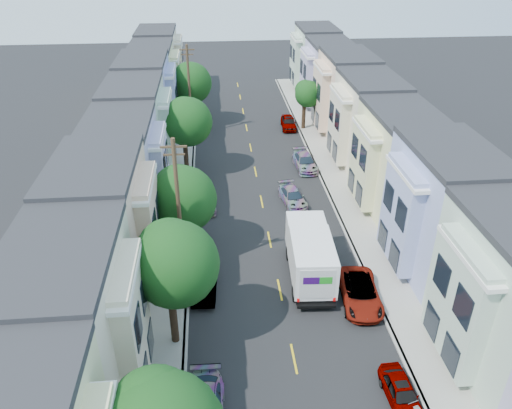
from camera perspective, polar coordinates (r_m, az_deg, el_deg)
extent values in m
plane|color=black|center=(33.43, 2.73, -9.73)|extent=(160.00, 160.00, 0.00)
cube|color=black|center=(45.94, 0.28, 2.15)|extent=(12.00, 70.00, 0.02)
cube|color=gray|center=(45.80, -7.28, 1.89)|extent=(0.30, 70.00, 0.15)
cube|color=gray|center=(46.81, 7.68, 2.50)|extent=(0.30, 70.00, 0.15)
cube|color=gray|center=(45.88, -8.91, 1.81)|extent=(2.60, 70.00, 0.15)
cube|color=gray|center=(47.10, 9.22, 2.56)|extent=(2.60, 70.00, 0.15)
cube|color=gold|center=(45.94, 0.28, 2.14)|extent=(0.12, 70.00, 0.01)
cube|color=beige|center=(46.35, -13.58, 1.51)|extent=(5.00, 70.00, 8.50)
cube|color=beige|center=(48.19, 13.61, 2.62)|extent=(5.00, 70.00, 8.50)
cylinder|color=black|center=(28.96, -9.43, -12.50)|extent=(0.44, 0.44, 3.87)
sphere|color=#163D13|center=(26.69, -9.41, -6.75)|extent=(4.70, 4.70, 4.70)
cylinder|color=black|center=(36.25, -8.63, -3.72)|extent=(0.44, 0.44, 2.91)
sphere|color=#163D13|center=(34.65, -8.51, 0.59)|extent=(4.70, 4.70, 4.70)
cylinder|color=black|center=(47.81, -8.00, 5.44)|extent=(0.44, 0.44, 3.72)
sphere|color=#163D13|center=(46.51, -7.92, 9.33)|extent=(4.51, 4.51, 4.51)
cylinder|color=black|center=(60.17, -7.59, 10.48)|extent=(0.44, 0.44, 3.51)
sphere|color=#163D13|center=(59.15, -7.51, 13.60)|extent=(4.70, 4.70, 4.70)
cylinder|color=black|center=(58.98, 5.47, 10.01)|extent=(0.44, 0.44, 3.13)
sphere|color=#163D13|center=(58.21, 5.89, 12.45)|extent=(3.05, 3.05, 3.05)
cylinder|color=#42301E|center=(32.07, -8.76, -1.06)|extent=(0.26, 0.26, 10.00)
cube|color=#42301E|center=(30.02, -9.43, 6.52)|extent=(1.60, 0.12, 0.12)
cylinder|color=#42301E|center=(56.04, -7.59, 12.54)|extent=(0.26, 0.26, 10.00)
cube|color=#42301E|center=(54.89, -7.91, 17.13)|extent=(1.60, 0.12, 0.12)
cube|color=silver|center=(32.63, 6.54, -6.45)|extent=(2.66, 4.76, 2.60)
cube|color=silver|center=(35.51, 5.47, -3.30)|extent=(2.66, 2.22, 2.40)
cube|color=black|center=(34.27, 6.09, -7.42)|extent=(2.45, 6.84, 0.27)
cube|color=#2D0A51|center=(30.52, 6.70, -8.63)|extent=(1.00, 0.04, 0.49)
cube|color=#198C1E|center=(30.69, 8.34, -8.51)|extent=(0.78, 0.04, 0.49)
cylinder|color=black|center=(32.38, 4.71, -10.19)|extent=(0.31, 1.00, 1.00)
cylinder|color=black|center=(32.82, 8.90, -9.86)|extent=(0.31, 1.00, 1.00)
cylinder|color=black|center=(35.87, 3.56, -5.65)|extent=(0.31, 1.00, 1.00)
cylinder|color=black|center=(36.27, 7.32, -5.42)|extent=(0.31, 1.00, 1.00)
imported|color=black|center=(42.94, 4.20, 0.89)|extent=(2.33, 4.33, 1.23)
imported|color=gray|center=(33.11, -5.87, -8.73)|extent=(1.78, 4.39, 1.43)
imported|color=#451B09|center=(42.47, -5.88, 0.49)|extent=(1.96, 4.28, 1.26)
imported|color=slate|center=(27.66, 16.27, -19.98)|extent=(1.58, 3.82, 1.22)
imported|color=silver|center=(32.72, 11.81, -9.87)|extent=(2.81, 5.28, 1.41)
imported|color=black|center=(49.32, 5.60, 4.86)|extent=(2.15, 4.59, 1.35)
imported|color=black|center=(59.36, 3.72, 9.32)|extent=(1.88, 4.41, 1.40)
cylinder|color=black|center=(27.61, 17.66, -21.31)|extent=(0.12, 0.64, 0.64)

